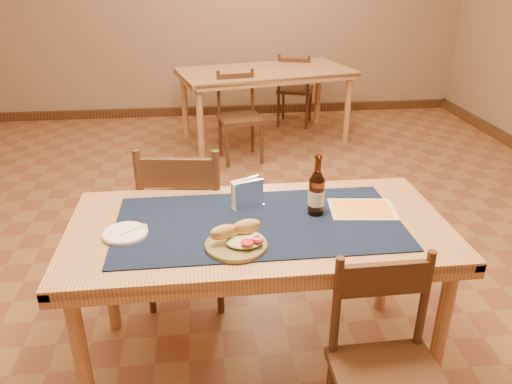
{
  "coord_description": "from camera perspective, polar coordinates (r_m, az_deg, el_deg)",
  "views": [
    {
      "loc": [
        -0.22,
        -2.64,
        1.76
      ],
      "look_at": [
        0.0,
        -0.7,
        0.85
      ],
      "focal_mm": 35.0,
      "sensor_mm": 36.0,
      "label": 1
    }
  ],
  "objects": [
    {
      "name": "chair_back_near",
      "position": [
        4.76,
        -1.93,
        8.77
      ],
      "size": [
        0.44,
        0.44,
        0.83
      ],
      "color": "#442D18",
      "rests_on": "ground"
    },
    {
      "name": "back_table",
      "position": [
        5.23,
        1.08,
        12.91
      ],
      "size": [
        1.87,
        1.22,
        0.75
      ],
      "color": "tan",
      "rests_on": "ground"
    },
    {
      "name": "side_plate",
      "position": [
        2.08,
        -14.72,
        -4.54
      ],
      "size": [
        0.18,
        0.18,
        0.02
      ],
      "color": "white",
      "rests_on": "placemat"
    },
    {
      "name": "chair_main_far",
      "position": [
        2.7,
        -8.02,
        -3.24
      ],
      "size": [
        0.49,
        0.49,
        0.95
      ],
      "color": "#442D18",
      "rests_on": "ground"
    },
    {
      "name": "chair_main_near",
      "position": [
        1.94,
        14.89,
        -19.21
      ],
      "size": [
        0.39,
        0.39,
        0.84
      ],
      "color": "#442D18",
      "rests_on": "ground"
    },
    {
      "name": "room",
      "position": [
        2.68,
        -1.8,
        17.22
      ],
      "size": [
        6.04,
        7.04,
        2.84
      ],
      "color": "brown",
      "rests_on": "ground"
    },
    {
      "name": "beer_bottle",
      "position": [
        2.15,
        6.92,
        -0.08
      ],
      "size": [
        0.07,
        0.07,
        0.27
      ],
      "color": "#4A210D",
      "rests_on": "placemat"
    },
    {
      "name": "napkin_holder",
      "position": [
        2.22,
        -1.02,
        -0.25
      ],
      "size": [
        0.16,
        0.1,
        0.13
      ],
      "color": "white",
      "rests_on": "placemat"
    },
    {
      "name": "placemat",
      "position": [
        2.11,
        0.31,
        -3.52
      ],
      "size": [
        1.2,
        0.6,
        0.01
      ],
      "primitive_type": "cube",
      "color": "#0E1A34",
      "rests_on": "main_table"
    },
    {
      "name": "fork",
      "position": [
        2.09,
        -13.62,
        -4.13
      ],
      "size": [
        0.11,
        0.08,
        0.0
      ],
      "color": "#88E87F",
      "rests_on": "side_plate"
    },
    {
      "name": "baseboard",
      "position": [
        3.16,
        -1.47,
        -7.85
      ],
      "size": [
        6.0,
        7.0,
        0.1
      ],
      "color": "#442D18",
      "rests_on": "ground"
    },
    {
      "name": "chair_back_far",
      "position": [
        5.83,
        4.46,
        11.71
      ],
      "size": [
        0.49,
        0.49,
        0.83
      ],
      "color": "#442D18",
      "rests_on": "ground"
    },
    {
      "name": "sandwich_plate",
      "position": [
        1.93,
        -2.08,
        -5.57
      ],
      "size": [
        0.24,
        0.24,
        0.09
      ],
      "color": "olive",
      "rests_on": "placemat"
    },
    {
      "name": "menu_card",
      "position": [
        2.26,
        12.05,
        -1.91
      ],
      "size": [
        0.31,
        0.24,
        0.01
      ],
      "color": "beige",
      "rests_on": "placemat"
    },
    {
      "name": "main_table",
      "position": [
        2.15,
        0.31,
        -5.52
      ],
      "size": [
        1.6,
        0.8,
        0.75
      ],
      "color": "tan",
      "rests_on": "ground"
    }
  ]
}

